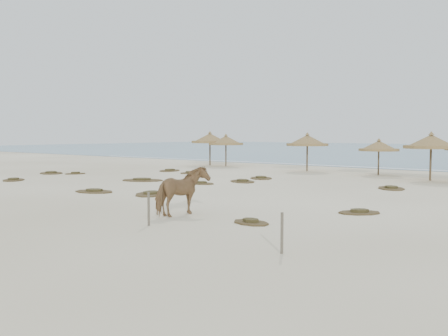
{
  "coord_description": "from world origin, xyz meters",
  "views": [
    {
      "loc": [
        17.4,
        -15.61,
        2.99
      ],
      "look_at": [
        0.91,
        5.0,
        1.14
      ],
      "focal_mm": 40.0,
      "sensor_mm": 36.0,
      "label": 1
    }
  ],
  "objects": [
    {
      "name": "ground",
      "position": [
        0.0,
        0.0,
        0.0
      ],
      "size": [
        160.0,
        160.0,
        0.0
      ],
      "primitive_type": "plane",
      "color": "#F5EBC9",
      "rests_on": "ground"
    },
    {
      "name": "horse",
      "position": [
        4.98,
        -2.54,
        0.89
      ],
      "size": [
        1.09,
        2.16,
        1.78
      ],
      "primitive_type": "imported",
      "rotation": [
        0.0,
        0.0,
        3.08
      ],
      "color": "olive",
      "rests_on": "ground"
    },
    {
      "name": "scrub_4",
      "position": [
        9.83,
        1.93,
        0.05
      ],
      "size": [
        1.85,
        1.87,
        0.16
      ],
      "rotation": [
        0.0,
        0.0,
        0.81
      ],
      "color": "brown",
      "rests_on": "ground"
    },
    {
      "name": "scrub_7",
      "position": [
        7.79,
        10.77,
        0.05
      ],
      "size": [
        2.26,
        2.47,
        0.16
      ],
      "rotation": [
        0.0,
        0.0,
        2.14
      ],
      "color": "brown",
      "rests_on": "ground"
    },
    {
      "name": "palapa_2",
      "position": [
        -2.01,
        19.14,
        2.38
      ],
      "size": [
        3.76,
        3.76,
        3.06
      ],
      "rotation": [
        0.0,
        0.0,
        -0.16
      ],
      "color": "brown",
      "rests_on": "ground"
    },
    {
      "name": "scrub_15",
      "position": [
        -15.65,
        5.16,
        0.05
      ],
      "size": [
        2.94,
        2.53,
        0.16
      ],
      "rotation": [
        0.0,
        0.0,
        2.7
      ],
      "color": "brown",
      "rests_on": "ground"
    },
    {
      "name": "palapa_1",
      "position": [
        -12.64,
        19.83,
        2.48
      ],
      "size": [
        4.39,
        4.39,
        3.2
      ],
      "rotation": [
        0.0,
        0.0,
        -0.36
      ],
      "color": "brown",
      "rests_on": "ground"
    },
    {
      "name": "palapa_0",
      "position": [
        -10.76,
        19.85,
        2.3
      ],
      "size": [
        3.65,
        3.65,
        2.96
      ],
      "rotation": [
        0.0,
        0.0,
        -0.17
      ],
      "color": "brown",
      "rests_on": "ground"
    },
    {
      "name": "scrub_8",
      "position": [
        -13.85,
        5.99,
        0.05
      ],
      "size": [
        1.44,
        1.75,
        0.16
      ],
      "rotation": [
        0.0,
        0.0,
        1.21
      ],
      "color": "brown",
      "rests_on": "ground"
    },
    {
      "name": "scrub_0",
      "position": [
        -12.63,
        0.58,
        0.05
      ],
      "size": [
        2.37,
        2.26,
        0.16
      ],
      "rotation": [
        0.0,
        0.0,
        2.47
      ],
      "color": "brown",
      "rests_on": "ground"
    },
    {
      "name": "scrub_2",
      "position": [
        -1.92,
        6.36,
        0.05
      ],
      "size": [
        1.82,
        1.32,
        0.16
      ],
      "rotation": [
        0.0,
        0.0,
        0.14
      ],
      "color": "brown",
      "rests_on": "ground"
    },
    {
      "name": "scrub_11",
      "position": [
        -3.47,
        -0.09,
        0.05
      ],
      "size": [
        2.39,
        1.82,
        0.16
      ],
      "rotation": [
        0.0,
        0.0,
        0.22
      ],
      "color": "brown",
      "rests_on": "ground"
    },
    {
      "name": "palapa_4",
      "position": [
        8.01,
        16.92,
        2.42
      ],
      "size": [
        3.65,
        3.65,
        3.11
      ],
      "rotation": [
        0.0,
        0.0,
        0.11
      ],
      "color": "brown",
      "rests_on": "ground"
    },
    {
      "name": "scrub_6",
      "position": [
        -7.74,
        11.83,
        0.05
      ],
      "size": [
        1.3,
        1.98,
        0.16
      ],
      "rotation": [
        0.0,
        0.0,
        1.59
      ],
      "color": "brown",
      "rests_on": "ground"
    },
    {
      "name": "fence_post_far",
      "position": [
        10.9,
        -5.18,
        0.52
      ],
      "size": [
        0.08,
        0.08,
        1.04
      ],
      "primitive_type": "cylinder",
      "rotation": [
        0.0,
        0.0,
        -0.03
      ],
      "color": "brown",
      "rests_on": "ground"
    },
    {
      "name": "scrub_13",
      "position": [
        -1.11,
        11.43,
        0.05
      ],
      "size": [
        2.5,
        2.57,
        0.16
      ],
      "rotation": [
        0.0,
        0.0,
        2.29
      ],
      "color": "brown",
      "rests_on": "ground"
    },
    {
      "name": "palapa_3",
      "position": [
        3.8,
        19.09,
        2.05
      ],
      "size": [
        3.05,
        3.05,
        2.64
      ],
      "rotation": [
        0.0,
        0.0,
        0.08
      ],
      "color": "brown",
      "rests_on": "ground"
    },
    {
      "name": "fence_post_near",
      "position": [
        5.53,
        -4.67,
        0.55
      ],
      "size": [
        0.09,
        0.09,
        1.09
      ],
      "primitive_type": "cylinder",
      "rotation": [
        0.0,
        0.0,
        0.12
      ],
      "color": "brown",
      "rests_on": "ground"
    },
    {
      "name": "scrub_12",
      "position": [
        7.88,
        -2.29,
        0.05
      ],
      "size": [
        1.49,
        1.08,
        0.16
      ],
      "rotation": [
        0.0,
        0.0,
        3.0
      ],
      "color": "brown",
      "rests_on": "ground"
    },
    {
      "name": "foam_line",
      "position": [
        0.0,
        26.0,
        0.0
      ],
      "size": [
        70.0,
        0.6,
        0.01
      ],
      "primitive_type": "cube",
      "color": "white",
      "rests_on": "ground"
    },
    {
      "name": "scrub_1",
      "position": [
        -6.15,
        5.58,
        0.05
      ],
      "size": [
        3.15,
        2.74,
        0.16
      ],
      "rotation": [
        0.0,
        0.0,
        0.47
      ],
      "color": "brown",
      "rests_on": "ground"
    },
    {
      "name": "scrub_9",
      "position": [
        -0.44,
        0.99,
        0.05
      ],
      "size": [
        2.46,
        2.7,
        0.16
      ],
      "rotation": [
        0.0,
        0.0,
        2.14
      ],
      "color": "brown",
      "rests_on": "ground"
    },
    {
      "name": "scrub_3",
      "position": [
        -0.74,
        8.87,
        0.05
      ],
      "size": [
        2.5,
        2.23,
        0.16
      ],
      "rotation": [
        0.0,
        0.0,
        2.62
      ],
      "color": "brown",
      "rests_on": "ground"
    },
    {
      "name": "scrub_14",
      "position": [
        -10.51,
        12.39,
        0.05
      ],
      "size": [
        2.27,
        2.69,
        0.16
      ],
      "rotation": [
        0.0,
        0.0,
        1.98
      ],
      "color": "brown",
      "rests_on": "ground"
    }
  ]
}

